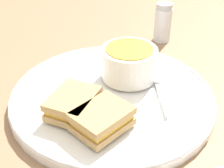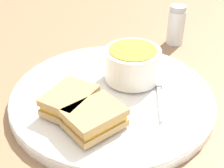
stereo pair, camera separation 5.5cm
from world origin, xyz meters
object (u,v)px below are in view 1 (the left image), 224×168
soup_bowl (129,62)px  sandwich_half_far (102,119)px  spoon (156,82)px  sandwich_half_near (73,103)px  salt_shaker (163,23)px

soup_bowl → sandwich_half_far: 0.15m
spoon → sandwich_half_far: sandwich_half_far is taller
soup_bowl → sandwich_half_far: bearing=-28.2°
sandwich_half_near → salt_shaker: bearing=138.7°
spoon → soup_bowl: bearing=60.6°
sandwich_half_far → salt_shaker: (-0.32, 0.20, 0.01)m
sandwich_half_near → sandwich_half_far: bearing=40.8°
spoon → sandwich_half_far: (0.10, -0.12, 0.01)m
spoon → sandwich_half_near: (0.06, -0.16, 0.01)m
soup_bowl → sandwich_half_near: size_ratio=0.98×
sandwich_half_near → sandwich_half_far: size_ratio=1.00×
spoon → salt_shaker: (-0.22, 0.08, 0.02)m
spoon → salt_shaker: salt_shaker is taller
soup_bowl → spoon: soup_bowl is taller
sandwich_half_near → salt_shaker: 0.36m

